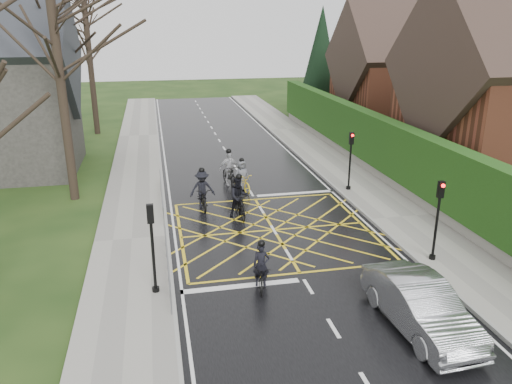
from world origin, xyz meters
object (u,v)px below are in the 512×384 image
object	(u,v)px
cyclist_rear	(262,272)
cyclist_lead	(242,179)
cyclist_back	(239,201)
cyclist_front	(229,172)
car	(420,306)
cyclist_mid	(203,193)

from	to	relation	value
cyclist_rear	cyclist_lead	world-z (taller)	cyclist_lead
cyclist_back	cyclist_front	xyz separation A→B (m)	(0.25, 4.62, -0.01)
cyclist_back	car	bearing A→B (deg)	-73.88
cyclist_lead	car	bearing A→B (deg)	-94.05
cyclist_mid	car	world-z (taller)	cyclist_mid
cyclist_back	car	size ratio (longest dim) A/B	0.46
cyclist_rear	cyclist_front	size ratio (longest dim) A/B	0.85
cyclist_lead	cyclist_rear	bearing A→B (deg)	-112.41
cyclist_back	cyclist_lead	bearing A→B (deg)	73.87
cyclist_lead	car	world-z (taller)	cyclist_lead
cyclist_rear	cyclist_lead	bearing A→B (deg)	95.37
cyclist_back	cyclist_lead	size ratio (longest dim) A/B	1.07
cyclist_mid	cyclist_lead	bearing A→B (deg)	40.03
cyclist_back	cyclist_lead	distance (m)	3.73
cyclist_back	car	xyz separation A→B (m)	(3.63, -9.86, -0.02)
cyclist_back	cyclist_mid	bearing A→B (deg)	131.56
cyclist_mid	cyclist_front	distance (m)	3.59
cyclist_back	cyclist_front	world-z (taller)	cyclist_front
cyclist_mid	car	bearing A→B (deg)	-68.19
cyclist_lead	car	distance (m)	13.80
cyclist_back	cyclist_front	distance (m)	4.63
cyclist_front	cyclist_rear	bearing A→B (deg)	-104.72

